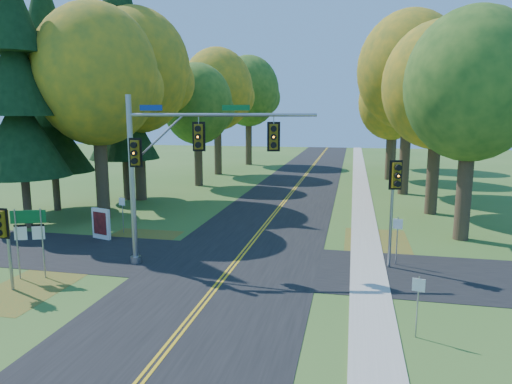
% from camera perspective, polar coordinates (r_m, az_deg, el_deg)
% --- Properties ---
extents(ground, '(160.00, 160.00, 0.00)m').
position_cam_1_polar(ground, '(20.37, -3.99, -10.54)').
color(ground, '#325C20').
rests_on(ground, ground).
extents(road_main, '(8.00, 160.00, 0.02)m').
position_cam_1_polar(road_main, '(20.37, -3.99, -10.51)').
color(road_main, black).
rests_on(road_main, ground).
extents(road_cross, '(60.00, 6.00, 0.02)m').
position_cam_1_polar(road_cross, '(22.19, -2.55, -8.78)').
color(road_cross, black).
rests_on(road_cross, ground).
extents(centerline_left, '(0.10, 160.00, 0.01)m').
position_cam_1_polar(centerline_left, '(20.39, -4.26, -10.45)').
color(centerline_left, gold).
rests_on(centerline_left, road_main).
extents(centerline_right, '(0.10, 160.00, 0.01)m').
position_cam_1_polar(centerline_right, '(20.34, -3.71, -10.49)').
color(centerline_right, gold).
rests_on(centerline_right, road_main).
extents(sidewalk_east, '(1.60, 160.00, 0.06)m').
position_cam_1_polar(sidewalk_east, '(19.67, 14.02, -11.48)').
color(sidewalk_east, '#9E998E').
rests_on(sidewalk_east, ground).
extents(leaf_patch_w_near, '(4.00, 6.00, 0.00)m').
position_cam_1_polar(leaf_patch_w_near, '(26.25, -15.37, -6.18)').
color(leaf_patch_w_near, brown).
rests_on(leaf_patch_w_near, ground).
extents(leaf_patch_e, '(3.50, 8.00, 0.00)m').
position_cam_1_polar(leaf_patch_e, '(25.39, 14.96, -6.71)').
color(leaf_patch_e, brown).
rests_on(leaf_patch_e, ground).
extents(leaf_patch_w_far, '(3.00, 5.00, 0.00)m').
position_cam_1_polar(leaf_patch_w_far, '(21.21, -26.66, -10.73)').
color(leaf_patch_w_far, brown).
rests_on(leaf_patch_w_far, ground).
extents(tree_w_a, '(8.00, 8.00, 14.15)m').
position_cam_1_polar(tree_w_a, '(32.34, -19.16, 13.53)').
color(tree_w_a, '#38281C').
rests_on(tree_w_a, ground).
extents(tree_e_a, '(7.20, 7.20, 12.73)m').
position_cam_1_polar(tree_e_a, '(27.87, 25.51, 11.86)').
color(tree_e_a, '#38281C').
rests_on(tree_e_a, ground).
extents(tree_w_b, '(8.60, 8.60, 15.38)m').
position_cam_1_polar(tree_w_b, '(38.75, -14.60, 14.35)').
color(tree_w_b, '#38281C').
rests_on(tree_w_b, ground).
extents(tree_e_b, '(7.60, 7.60, 13.33)m').
position_cam_1_polar(tree_e_b, '(34.44, 21.94, 12.13)').
color(tree_e_b, '#38281C').
rests_on(tree_e_b, ground).
extents(tree_w_c, '(6.80, 6.80, 11.91)m').
position_cam_1_polar(tree_w_c, '(45.34, -7.25, 10.79)').
color(tree_w_c, '#38281C').
rests_on(tree_w_c, ground).
extents(tree_e_c, '(8.80, 8.80, 15.79)m').
position_cam_1_polar(tree_e_c, '(42.44, 18.72, 14.12)').
color(tree_e_c, '#38281C').
rests_on(tree_e_c, ground).
extents(tree_w_d, '(8.20, 8.20, 14.56)m').
position_cam_1_polar(tree_w_d, '(53.87, -4.78, 12.61)').
color(tree_w_d, '#38281C').
rests_on(tree_w_d, ground).
extents(tree_e_d, '(7.00, 7.00, 12.32)m').
position_cam_1_polar(tree_e_d, '(51.39, 16.71, 10.66)').
color(tree_e_d, '#38281C').
rests_on(tree_e_d, ground).
extents(tree_w_e, '(8.40, 8.40, 14.97)m').
position_cam_1_polar(tree_w_e, '(64.12, -0.85, 12.44)').
color(tree_w_e, '#38281C').
rests_on(tree_w_e, ground).
extents(tree_e_e, '(7.80, 7.80, 13.74)m').
position_cam_1_polar(tree_e_e, '(62.18, 17.10, 11.30)').
color(tree_e_e, '#38281C').
rests_on(tree_e_e, ground).
extents(pine_a, '(5.60, 5.60, 19.48)m').
position_cam_1_polar(pine_a, '(31.48, -27.78, 12.53)').
color(pine_a, '#38281C').
rests_on(pine_a, ground).
extents(pine_b, '(5.60, 5.60, 17.31)m').
position_cam_1_polar(pine_b, '(36.30, -24.42, 10.64)').
color(pine_b, '#38281C').
rests_on(pine_b, ground).
extents(pine_c, '(5.60, 5.60, 20.56)m').
position_cam_1_polar(pine_c, '(39.03, -16.47, 13.23)').
color(pine_c, '#38281C').
rests_on(pine_c, ground).
extents(traffic_mast, '(8.61, 2.02, 7.91)m').
position_cam_1_polar(traffic_mast, '(21.19, -9.83, 4.28)').
color(traffic_mast, gray).
rests_on(traffic_mast, ground).
extents(east_signal_pole, '(0.57, 0.67, 5.03)m').
position_cam_1_polar(east_signal_pole, '(21.30, 16.94, 0.58)').
color(east_signal_pole, gray).
rests_on(east_signal_pole, ground).
extents(ped_signal_pole, '(0.54, 0.63, 3.44)m').
position_cam_1_polar(ped_signal_pole, '(20.51, -29.05, -4.17)').
color(ped_signal_pole, gray).
rests_on(ped_signal_pole, ground).
extents(route_sign_cluster, '(1.37, 0.54, 3.10)m').
position_cam_1_polar(route_sign_cluster, '(21.81, -26.50, -4.21)').
color(route_sign_cluster, gray).
rests_on(route_sign_cluster, ground).
extents(info_kiosk, '(1.28, 0.55, 1.78)m').
position_cam_1_polar(info_kiosk, '(27.40, -18.79, -3.79)').
color(info_kiosk, silver).
rests_on(info_kiosk, ground).
extents(reg_sign_e_north, '(0.44, 0.13, 2.31)m').
position_cam_1_polar(reg_sign_e_north, '(22.40, 17.25, -4.85)').
color(reg_sign_e_north, gray).
rests_on(reg_sign_e_north, ground).
extents(reg_sign_e_south, '(0.38, 0.13, 2.04)m').
position_cam_1_polar(reg_sign_e_south, '(15.57, 19.59, -12.15)').
color(reg_sign_e_south, gray).
rests_on(reg_sign_e_south, ground).
extents(reg_sign_w, '(0.42, 0.11, 2.21)m').
position_cam_1_polar(reg_sign_w, '(28.30, -16.37, -1.94)').
color(reg_sign_w, gray).
rests_on(reg_sign_w, ground).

